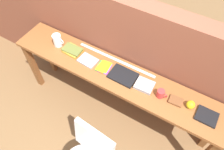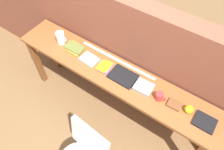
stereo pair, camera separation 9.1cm
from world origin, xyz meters
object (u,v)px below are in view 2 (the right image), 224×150
Objects in this scene: pamphlet_pile_colourful at (104,67)px; sports_ball_small at (189,109)px; mug at (159,96)px; book_stack_leftmost at (75,48)px; pitcher_white at (61,38)px; book_repair_rightmost at (205,122)px; leather_journal_brown at (174,104)px; book_open_centre at (123,76)px; magazine_cycling at (89,59)px.

pamphlet_pile_colourful is 2.25× the size of sports_ball_small.
book_stack_leftmost is at bearing 178.03° from mug.
pitcher_white is 0.64m from pamphlet_pile_colourful.
pamphlet_pile_colourful is at bearing -179.15° from sports_ball_small.
mug is at bearing -178.84° from book_repair_rightmost.
leather_journal_brown is (0.83, 0.00, 0.00)m from pamphlet_pile_colourful.
book_repair_rightmost is at bearing -7.66° from sports_ball_small.
book_open_centre is (0.67, -0.01, -0.01)m from book_stack_leftmost.
book_stack_leftmost is 2.74× the size of sports_ball_small.
leather_journal_brown is (0.16, 0.02, -0.03)m from mug.
book_open_centre is at bearing 0.98° from pamphlet_pile_colourful.
magazine_cycling is 0.72× the size of book_open_centre.
magazine_cycling is 1.60× the size of leather_journal_brown.
book_open_centre is at bearing -1.24° from book_stack_leftmost.
pamphlet_pile_colourful is (0.43, -0.02, -0.01)m from book_stack_leftmost.
book_open_centre is 1.47× the size of book_repair_rightmost.
magazine_cycling is 1.07× the size of book_repair_rightmost.
pitcher_white is 0.94× the size of book_repair_rightmost.
pitcher_white reaches higher than leather_journal_brown.
sports_ball_small is 0.42× the size of book_repair_rightmost.
mug reaches higher than book_stack_leftmost.
book_repair_rightmost is (1.78, -0.03, -0.07)m from pitcher_white.
book_stack_leftmost is 1.22× the size of pamphlet_pile_colourful.
sports_ball_small reaches higher than pamphlet_pile_colourful.
pamphlet_pile_colourful is 1.40× the size of leather_journal_brown.
pamphlet_pile_colourful is at bearing 176.23° from leather_journal_brown.
book_stack_leftmost is 0.67m from book_open_centre.
magazine_cycling is 1.17m from sports_ball_small.
mug is (1.11, -0.04, 0.02)m from book_stack_leftmost.
pamphlet_pile_colourful is at bearing -178.41° from book_open_centre.
book_stack_leftmost is at bearing 175.36° from leather_journal_brown.
book_repair_rightmost is at bearing -1.00° from book_stack_leftmost.
mug is 1.36× the size of sports_ball_small.
mug is at bearing 3.52° from magazine_cycling.
mug is 0.29m from sports_ball_small.
mug is 0.56× the size of book_repair_rightmost.
book_stack_leftmost is 1.14× the size of book_repair_rightmost.
mug is (0.68, -0.02, 0.04)m from pamphlet_pile_colourful.
mug is at bearing -1.97° from book_stack_leftmost.
sports_ball_small is (0.14, 0.01, 0.03)m from leather_journal_brown.
book_stack_leftmost is 0.43m from pamphlet_pile_colourful.
magazine_cycling is at bearing -178.81° from sports_ball_small.
book_repair_rightmost is at bearing -0.83° from pitcher_white.
magazine_cycling is 1.14× the size of pamphlet_pile_colourful.
book_stack_leftmost is at bearing 178.83° from book_repair_rightmost.
book_stack_leftmost reaches higher than leather_journal_brown.
pamphlet_pile_colourful is (0.64, -0.02, -0.07)m from pitcher_white.
sports_ball_small is at bearing -0.18° from book_stack_leftmost.
book_open_centre is 0.90m from book_repair_rightmost.
book_stack_leftmost reaches higher than pamphlet_pile_colourful.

